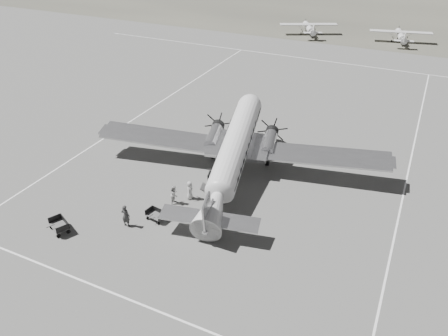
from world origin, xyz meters
TOP-DOWN VIEW (x-y plane):
  - ground at (0.00, 0.00)m, footprint 260.00×260.00m
  - taxi_line_near at (0.00, -14.00)m, footprint 60.00×0.15m
  - taxi_line_right at (12.00, 0.00)m, footprint 0.15×80.00m
  - taxi_line_left at (-18.00, 10.00)m, footprint 0.15×60.00m
  - taxi_line_horizon at (0.00, 40.00)m, footprint 90.00×0.15m
  - grass_infield at (0.00, 95.00)m, footprint 260.00×90.00m
  - dc3_airliner at (-2.25, 1.78)m, footprint 30.76×24.20m
  - light_plane_left at (-10.45, 54.88)m, footprint 13.76×12.82m
  - light_plane_right at (6.05, 56.34)m, footprint 12.54×11.01m
  - baggage_cart_near at (-5.30, -6.35)m, footprint 1.64×1.28m
  - baggage_cart_far at (-11.10, -10.66)m, footprint 2.09×1.85m
  - ground_crew at (-6.90, -7.95)m, footprint 0.74×0.52m
  - ramp_agent at (-5.09, -3.76)m, footprint 0.71×0.88m
  - passenger at (-4.27, -2.65)m, footprint 0.72×0.92m

SIDE VIEW (x-z plane):
  - ground at x=0.00m, z-range 0.00..0.00m
  - grass_infield at x=0.00m, z-range 0.00..0.01m
  - taxi_line_near at x=0.00m, z-range 0.00..0.01m
  - taxi_line_right at x=12.00m, z-range 0.00..0.01m
  - taxi_line_left at x=-18.00m, z-range 0.00..0.01m
  - taxi_line_horizon at x=0.00m, z-range 0.00..0.01m
  - baggage_cart_near at x=-5.30m, z-range 0.00..0.84m
  - baggage_cart_far at x=-11.10m, z-range 0.00..0.98m
  - passenger at x=-4.27m, z-range 0.00..1.66m
  - ramp_agent at x=-5.09m, z-range 0.00..1.69m
  - ground_crew at x=-6.90m, z-range 0.00..1.90m
  - light_plane_right at x=6.05m, z-range 0.00..2.25m
  - light_plane_left at x=-10.45m, z-range 0.00..2.28m
  - dc3_airliner at x=-2.25m, z-range 0.00..5.24m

